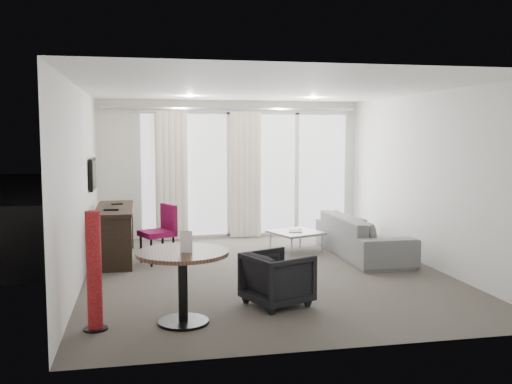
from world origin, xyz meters
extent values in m
cube|color=#4D4840|center=(0.00, 0.00, 0.00)|extent=(5.00, 6.00, 0.00)
cube|color=white|center=(0.00, 0.00, 2.60)|extent=(5.00, 6.00, 0.00)
cube|color=silver|center=(-2.50, 0.00, 1.30)|extent=(0.00, 6.00, 2.60)
cube|color=silver|center=(2.50, 0.00, 1.30)|extent=(0.00, 6.00, 2.60)
cube|color=silver|center=(0.00, -3.00, 1.30)|extent=(5.00, 0.00, 2.60)
cylinder|color=#FFE0B2|center=(-0.90, 1.60, 2.59)|extent=(0.12, 0.12, 0.02)
cylinder|color=#FFE0B2|center=(1.20, 1.60, 2.59)|extent=(0.12, 0.12, 0.02)
cylinder|color=maroon|center=(-2.20, -2.01, 0.61)|extent=(0.28, 0.28, 1.22)
imported|color=black|center=(-0.18, -1.55, 0.31)|extent=(0.89, 0.88, 0.62)
imported|color=slate|center=(1.81, 0.77, 0.33)|extent=(0.89, 2.27, 0.66)
cube|color=#4D4D50|center=(0.30, 4.50, -0.06)|extent=(5.60, 3.00, 0.12)
camera|label=1|loc=(-1.72, -7.84, 1.98)|focal=40.00mm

